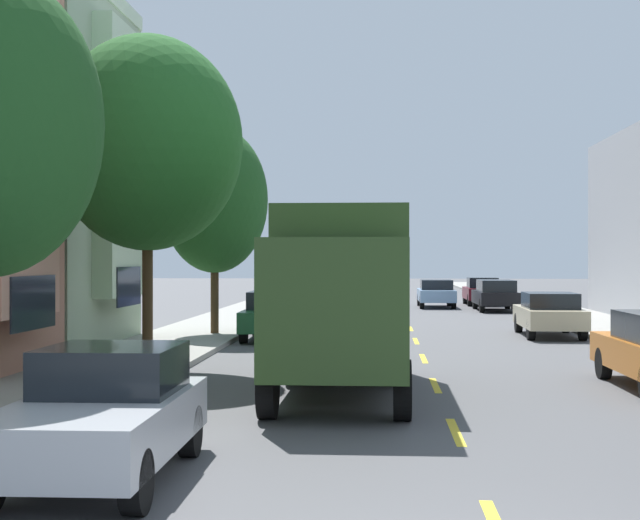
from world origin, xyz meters
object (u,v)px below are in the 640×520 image
object	(u,v)px
delivery_box_truck	(343,289)
parked_wagon_black	(495,294)
parked_sedan_champagne	(549,313)
parked_hatchback_navy	(297,302)
parked_wagon_forest	(276,313)
parked_hatchback_silver	(103,413)
street_tree_third	(215,200)
parked_hatchback_burgundy	(482,291)
moving_sky_sedan	(436,293)
street_tree_second	(147,143)
parked_wagon_teal	(314,294)

from	to	relation	value
delivery_box_truck	parked_wagon_black	distance (m)	28.56
delivery_box_truck	parked_sedan_champagne	bearing A→B (deg)	64.74
parked_hatchback_navy	parked_wagon_black	bearing A→B (deg)	38.59
parked_wagon_black	parked_hatchback_navy	size ratio (longest dim) A/B	1.17
parked_wagon_forest	parked_hatchback_silver	xyz separation A→B (m)	(0.11, -18.83, -0.05)
street_tree_third	parked_sedan_champagne	xyz separation A→B (m)	(10.79, 1.07, -3.67)
parked_hatchback_burgundy	moving_sky_sedan	size ratio (longest dim) A/B	0.89
parked_hatchback_burgundy	parked_sedan_champagne	size ratio (longest dim) A/B	0.88
street_tree_second	parked_hatchback_navy	distance (m)	17.99
delivery_box_truck	parked_wagon_teal	world-z (taller)	delivery_box_truck
street_tree_second	parked_wagon_forest	world-z (taller)	street_tree_second
street_tree_third	delivery_box_truck	distance (m)	13.14
street_tree_third	parked_sedan_champagne	bearing A→B (deg)	5.66
street_tree_third	delivery_box_truck	size ratio (longest dim) A/B	0.91
street_tree_second	parked_hatchback_navy	size ratio (longest dim) A/B	1.87
street_tree_third	parked_wagon_teal	world-z (taller)	street_tree_third
street_tree_second	parked_hatchback_burgundy	xyz separation A→B (m)	(10.80, 30.00, -4.42)
delivery_box_truck	parked_hatchback_burgundy	size ratio (longest dim) A/B	1.82
parked_wagon_forest	street_tree_second	bearing A→B (deg)	-103.43
parked_wagon_black	parked_hatchback_silver	bearing A→B (deg)	-104.06
street_tree_third	parked_wagon_black	distance (m)	19.50
parked_wagon_black	moving_sky_sedan	xyz separation A→B (m)	(-2.66, 3.11, -0.05)
delivery_box_truck	moving_sky_sedan	size ratio (longest dim) A/B	1.62
parked_wagon_teal	parked_hatchback_silver	world-z (taller)	same
parked_wagon_forest	parked_wagon_black	size ratio (longest dim) A/B	1.01
parked_wagon_teal	parked_sedan_champagne	distance (m)	16.86
parked_wagon_forest	parked_hatchback_silver	size ratio (longest dim) A/B	1.18
parked_wagon_black	moving_sky_sedan	distance (m)	4.09
parked_sedan_champagne	parked_wagon_forest	bearing A→B (deg)	-171.10
parked_hatchback_navy	delivery_box_truck	bearing A→B (deg)	-82.57
parked_hatchback_burgundy	parked_hatchback_navy	world-z (taller)	same
parked_hatchback_burgundy	parked_hatchback_silver	xyz separation A→B (m)	(-8.69, -40.45, 0.00)
street_tree_second	parked_wagon_black	size ratio (longest dim) A/B	1.60
parked_wagon_forest	parked_hatchback_burgundy	world-z (taller)	same
delivery_box_truck	parked_hatchback_burgundy	world-z (taller)	delivery_box_truck
delivery_box_truck	moving_sky_sedan	world-z (taller)	delivery_box_truck
parked_wagon_black	parked_wagon_teal	size ratio (longest dim) A/B	0.99
parked_hatchback_burgundy	parked_wagon_black	xyz separation A→B (m)	(0.06, -5.52, 0.05)
parked_hatchback_burgundy	parked_wagon_black	distance (m)	5.52
parked_wagon_forest	delivery_box_truck	bearing A→B (deg)	-77.52
street_tree_second	moving_sky_sedan	distance (m)	29.12
street_tree_second	parked_hatchback_burgundy	world-z (taller)	street_tree_second
parked_hatchback_burgundy	parked_hatchback_navy	distance (m)	15.48
delivery_box_truck	parked_hatchback_silver	world-z (taller)	delivery_box_truck
parked_hatchback_silver	parked_sedan_champagne	bearing A→B (deg)	66.75
street_tree_second	parked_wagon_forest	distance (m)	9.66
delivery_box_truck	parked_hatchback_burgundy	xyz separation A→B (m)	(6.20, 33.36, -1.20)
parked_hatchback_silver	street_tree_second	bearing A→B (deg)	101.42
moving_sky_sedan	parked_sedan_champagne	bearing A→B (deg)	-81.72
parked_wagon_black	parked_wagon_teal	distance (m)	8.78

